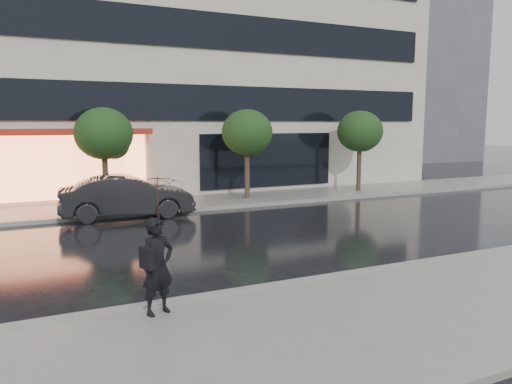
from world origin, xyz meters
TOP-DOWN VIEW (x-y plane):
  - ground at (0.00, 0.00)m, footprint 120.00×120.00m
  - sidewalk_near at (0.00, -3.25)m, footprint 60.00×4.50m
  - sidewalk_far at (0.00, 10.25)m, footprint 60.00×3.50m
  - curb_near at (0.00, -1.00)m, footprint 60.00×0.25m
  - curb_far at (0.00, 8.50)m, footprint 60.00×0.25m
  - office_building at (-0.00, 17.97)m, footprint 30.00×12.76m
  - bg_building_right at (26.00, 28.00)m, footprint 12.00×12.00m
  - tree_mid_west at (-2.94, 10.03)m, footprint 2.20×2.20m
  - tree_mid_east at (3.06, 10.03)m, footprint 2.20×2.20m
  - tree_far_east at (9.06, 10.03)m, footprint 2.20×2.20m
  - parked_car at (-2.53, 8.30)m, footprint 4.82×2.07m
  - pedestrian_with_umbrella at (-3.91, -1.49)m, footprint 1.25×1.27m

SIDE VIEW (x-z plane):
  - ground at x=0.00m, z-range 0.00..0.00m
  - sidewalk_near at x=0.00m, z-range 0.00..0.12m
  - sidewalk_far at x=0.00m, z-range 0.00..0.12m
  - curb_near at x=0.00m, z-range 0.00..0.14m
  - curb_far at x=0.00m, z-range 0.00..0.14m
  - parked_car at x=-2.53m, z-range 0.00..1.54m
  - pedestrian_with_umbrella at x=-3.91m, z-range 0.51..2.92m
  - tree_mid_west at x=-2.94m, z-range 0.93..4.92m
  - tree_mid_east at x=3.06m, z-range 0.93..4.92m
  - tree_far_east at x=9.06m, z-range 0.93..4.92m
  - bg_building_right at x=26.00m, z-range 0.00..16.00m
  - office_building at x=0.00m, z-range 0.00..18.00m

